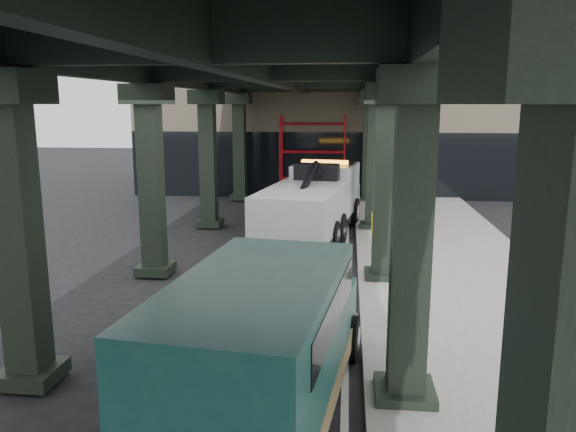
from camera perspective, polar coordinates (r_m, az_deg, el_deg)
The scene contains 8 objects.
ground at distance 12.92m, azimuth -1.73°, elevation -9.11°, with size 90.00×90.00×0.00m, color black.
sidewalk at distance 14.94m, azimuth 16.85°, elevation -6.44°, with size 5.00×40.00×0.15m, color gray.
lane_stripe at distance 14.69m, azimuth 5.97°, elevation -6.59°, with size 0.12×38.00×0.01m, color silver.
viaduct at distance 14.18m, azimuth -2.38°, elevation 15.16°, with size 7.40×32.00×6.40m.
building at distance 32.00m, azimuth 6.82°, elevation 10.31°, with size 22.00×10.00×8.00m, color #C6B793.
scaffolding at distance 26.79m, azimuth 2.53°, elevation 6.15°, with size 3.08×0.88×4.00m.
tow_truck at distance 19.20m, azimuth 2.70°, elevation 1.61°, with size 3.33×8.20×2.62m.
towed_van at distance 8.08m, azimuth -2.55°, elevation -12.77°, with size 2.79×5.76×2.25m.
Camera 1 is at (1.67, -11.99, 4.50)m, focal length 35.00 mm.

